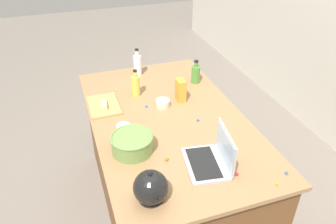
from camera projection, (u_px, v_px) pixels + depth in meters
ground_plane at (168, 205)px, 2.81m from camera, size 12.00×12.00×0.00m
island_counter at (168, 166)px, 2.56m from camera, size 1.74×1.04×0.90m
laptop at (212, 158)px, 1.89m from camera, size 0.34×0.27×0.22m
mixing_bowl_large at (132, 143)px, 1.99m from camera, size 0.26×0.26×0.11m
bottle_oil at (136, 85)px, 2.54m from camera, size 0.06×0.06×0.22m
bottle_olive at (196, 74)px, 2.72m from camera, size 0.07×0.07×0.20m
bottle_vinegar at (138, 65)px, 2.82m from camera, size 0.07×0.07×0.24m
kettle at (151, 188)px, 1.66m from camera, size 0.21×0.18×0.20m
cutting_board at (104, 105)px, 2.44m from camera, size 0.31×0.22×0.02m
butter_stick_left at (104, 105)px, 2.40m from camera, size 0.11×0.04×0.04m
ramekin_small at (163, 103)px, 2.43m from camera, size 0.10×0.10×0.05m
ramekin_medium at (124, 128)px, 2.18m from camera, size 0.09×0.09×0.05m
candy_bag at (181, 90)px, 2.48m from camera, size 0.09×0.06×0.17m
candy_1 at (277, 184)px, 1.78m from camera, size 0.01×0.01×0.01m
candy_2 at (237, 174)px, 1.84m from camera, size 0.02×0.02×0.02m
candy_3 at (287, 173)px, 1.85m from camera, size 0.02×0.02×0.02m
candy_4 at (121, 152)px, 1.99m from camera, size 0.02×0.02×0.02m
candy_5 at (146, 106)px, 2.43m from camera, size 0.02×0.02×0.02m
candy_6 at (198, 120)px, 2.28m from camera, size 0.02×0.02×0.02m
candy_7 at (167, 159)px, 1.94m from camera, size 0.02×0.02×0.02m
candy_8 at (116, 90)px, 2.64m from camera, size 0.02×0.02×0.02m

